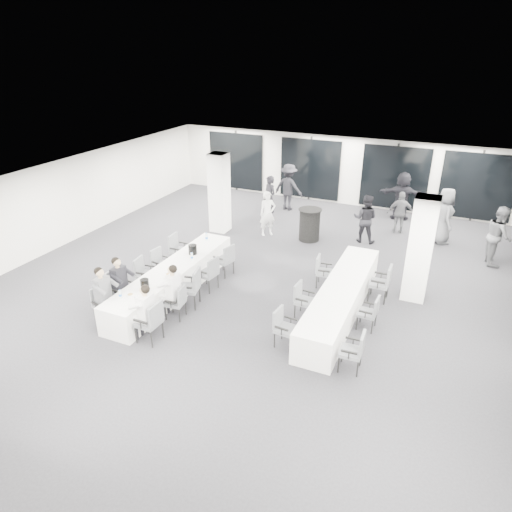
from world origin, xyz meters
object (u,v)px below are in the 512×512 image
Objects in this scene: chair_main_left_mid at (144,272)px; ice_bucket_near at (145,284)px; chair_main_left_fourth at (160,262)px; chair_main_right_near at (151,320)px; standing_guest_g at (269,195)px; banquet_table_main at (174,280)px; chair_main_right_second at (178,300)px; chair_side_left_near at (283,325)px; standing_guest_b at (365,216)px; banquet_table_side at (341,299)px; standing_guest_d at (401,210)px; chair_side_left_far at (322,269)px; chair_side_left_mid at (302,298)px; chair_main_right_far at (226,258)px; standing_guest_e at (445,212)px; standing_guest_a at (268,211)px; ice_bucket_far at (193,249)px; chair_main_left_far at (177,248)px; chair_main_left_second at (117,287)px; chair_side_right_near at (355,349)px; standing_guest_f at (402,193)px; chair_main_left_near at (102,302)px; chair_main_right_mid at (192,285)px; chair_side_right_mid at (371,311)px; cocktail_table at (310,224)px; standing_guest_c at (289,184)px; chair_main_right_fourth at (210,272)px; chair_side_right_far at (383,281)px; standing_guest_h at (499,232)px.

chair_main_left_mid is 1.42m from ice_bucket_near.
chair_main_right_near is at bearing 38.37° from chair_main_left_fourth.
banquet_table_main is at bearing -60.23° from standing_guest_g.
banquet_table_main is at bearing 30.96° from chair_main_right_second.
standing_guest_b reaches higher than chair_side_left_near.
chair_main_right_near is 1.09m from chair_main_right_second.
banquet_table_side is 2.91× the size of standing_guest_d.
chair_side_left_mid is at bearing -6.67° from chair_side_left_far.
standing_guest_e is at bearing -34.97° from chair_main_right_far.
banquet_table_side is 2.79× the size of standing_guest_a.
ice_bucket_far is at bearing 13.83° from chair_main_right_second.
chair_main_left_far is 1.13× the size of chair_main_right_second.
chair_main_left_mid is at bearing -179.67° from chair_main_left_second.
ice_bucket_far is (-3.90, -4.67, -0.05)m from standing_guest_b.
standing_guest_f is (-0.47, 9.72, 0.53)m from chair_side_right_near.
chair_main_left_near is at bearing 119.40° from standing_guest_e.
chair_main_left_second is 6.32m from standing_guest_a.
chair_main_left_far is (-0.84, 1.50, 0.18)m from banquet_table_main.
chair_main_left_second is 0.55× the size of standing_guest_b.
chair_side_left_near is at bearing -6.67° from chair_side_left_far.
chair_side_left_near is at bearing -29.69° from ice_bucket_far.
chair_side_left_near is at bearing -33.99° from standing_guest_g.
standing_guest_d is 1.51m from standing_guest_f.
chair_side_left_far is (4.39, 1.42, 0.00)m from chair_main_left_fourth.
chair_main_right_mid is at bearing 66.13° from chair_main_left_fourth.
standing_guest_d is at bearing 144.68° from chair_main_left_fourth.
chair_side_right_mid is at bearing -87.93° from standing_guest_a.
chair_main_right_near is at bearing -100.89° from cocktail_table.
chair_main_right_far is 0.45× the size of standing_guest_f.
chair_main_right_second is 9.50m from standing_guest_e.
cocktail_table reaches higher than chair_main_right_mid.
chair_main_right_near reaches higher than banquet_table_side.
chair_main_right_far is at bearing 55.26° from chair_side_right_near.
standing_guest_c is at bearing 86.83° from ice_bucket_far.
chair_side_left_far is at bearing -62.68° from chair_main_right_mid.
chair_main_left_far is at bearing 62.63° from chair_side_right_near.
chair_main_right_far is (1.65, 3.32, 0.05)m from chair_main_left_near.
standing_guest_f is (3.92, 7.92, 0.50)m from chair_main_right_fourth.
chair_side_left_near is 3.03m from chair_side_left_far.
banquet_table_main is at bearing 54.06° from standing_guest_b.
chair_main_right_mid is 2.80m from chair_side_left_near.
chair_main_left_fourth is at bearing -0.30° from chair_main_left_far.
banquet_table_main is at bearing 96.31° from chair_side_right_mid.
standing_guest_d is 0.89× the size of standing_guest_g.
chair_side_left_far is 0.89× the size of chair_side_right_far.
chair_main_right_second is at bearing 51.36° from standing_guest_d.
chair_main_right_fourth is 5.87m from standing_guest_g.
chair_main_right_far is at bearing 52.26° from standing_guest_b.
standing_guest_d reaches higher than chair_side_right_far.
chair_main_left_near is 0.41× the size of standing_guest_h.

